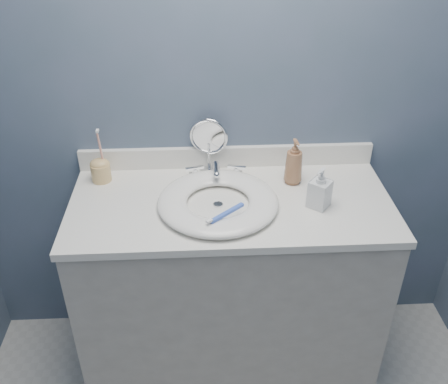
{
  "coord_description": "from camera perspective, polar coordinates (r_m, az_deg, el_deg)",
  "views": [
    {
      "loc": [
        -0.11,
        -0.59,
        1.93
      ],
      "look_at": [
        -0.03,
        0.94,
        0.94
      ],
      "focal_mm": 40.0,
      "sensor_mm": 36.0,
      "label": 1
    }
  ],
  "objects": [
    {
      "name": "makeup_mirror",
      "position": [
        2.03,
        -1.76,
        5.69
      ],
      "size": [
        0.16,
        0.09,
        0.23
      ],
      "rotation": [
        0.0,
        0.0,
        -0.21
      ],
      "color": "silver",
      "rests_on": "countertop"
    },
    {
      "name": "back_wall",
      "position": [
        1.98,
        0.33,
        11.2
      ],
      "size": [
        2.2,
        0.02,
        2.4
      ],
      "primitive_type": "cube",
      "color": "#46596A",
      "rests_on": "ground"
    },
    {
      "name": "drain",
      "position": [
        1.86,
        -0.68,
        -1.47
      ],
      "size": [
        0.04,
        0.04,
        0.01
      ],
      "primitive_type": "cylinder",
      "color": "silver",
      "rests_on": "countertop"
    },
    {
      "name": "soap_bottle_clear",
      "position": [
        1.85,
        10.93,
        0.48
      ],
      "size": [
        0.1,
        0.1,
        0.16
      ],
      "primitive_type": "imported",
      "rotation": [
        0.0,
        0.0,
        -0.68
      ],
      "color": "silver",
      "rests_on": "countertop"
    },
    {
      "name": "basin",
      "position": [
        1.85,
        -0.69,
        -1.09
      ],
      "size": [
        0.45,
        0.45,
        0.04
      ],
      "primitive_type": null,
      "color": "white",
      "rests_on": "countertop"
    },
    {
      "name": "toothbrush_lying",
      "position": [
        1.74,
        0.2,
        -2.5
      ],
      "size": [
        0.14,
        0.12,
        0.02
      ],
      "rotation": [
        0.0,
        0.0,
        0.71
      ],
      "color": "blue",
      "rests_on": "basin"
    },
    {
      "name": "backsplash",
      "position": [
        2.09,
        0.33,
        4.04
      ],
      "size": [
        1.22,
        0.02,
        0.09
      ],
      "primitive_type": "cube",
      "color": "white",
      "rests_on": "countertop"
    },
    {
      "name": "countertop",
      "position": [
        1.89,
        0.79,
        -1.39
      ],
      "size": [
        1.22,
        0.57,
        0.03
      ],
      "primitive_type": "cube",
      "color": "white",
      "rests_on": "vanity_cabinet"
    },
    {
      "name": "vanity_cabinet",
      "position": [
        2.17,
        0.7,
        -11.02
      ],
      "size": [
        1.2,
        0.55,
        0.85
      ],
      "primitive_type": "cube",
      "color": "#BBB4AB",
      "rests_on": "ground"
    },
    {
      "name": "faucet",
      "position": [
        2.01,
        -0.94,
        2.25
      ],
      "size": [
        0.25,
        0.13,
        0.07
      ],
      "color": "silver",
      "rests_on": "countertop"
    },
    {
      "name": "toothbrush_holder",
      "position": [
        2.04,
        -13.93,
        2.56
      ],
      "size": [
        0.08,
        0.08,
        0.23
      ],
      "rotation": [
        0.0,
        0.0,
        -0.3
      ],
      "color": "#DDB36E",
      "rests_on": "countertop"
    },
    {
      "name": "soap_bottle_amber",
      "position": [
        1.97,
        8.0,
        3.45
      ],
      "size": [
        0.08,
        0.08,
        0.19
      ],
      "primitive_type": "imported",
      "rotation": [
        0.0,
        0.0,
        0.15
      ],
      "color": "#946443",
      "rests_on": "countertop"
    }
  ]
}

